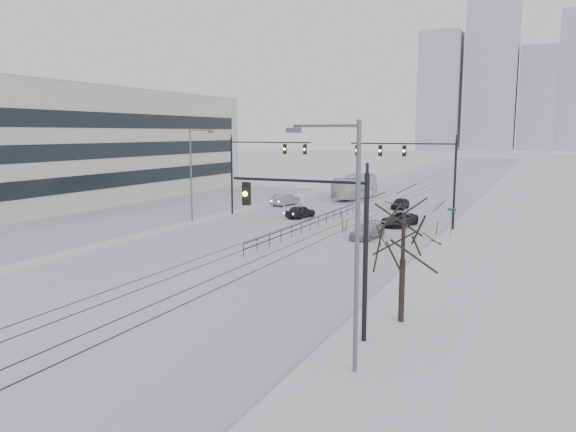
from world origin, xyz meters
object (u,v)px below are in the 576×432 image
object	(u,v)px
sedan_nb_right	(368,231)
bare_tree	(404,226)
sedan_sb_inner	(300,212)
sedan_nb_far	(400,203)
traffic_mast_near	(328,232)
sedan_nb_front	(399,219)
sedan_sb_outer	(285,200)
box_truck	(355,187)

from	to	relation	value
sedan_nb_right	bare_tree	bearing A→B (deg)	-61.39
sedan_sb_inner	sedan_nb_far	world-z (taller)	sedan_sb_inner
bare_tree	sedan_sb_inner	world-z (taller)	bare_tree
traffic_mast_near	sedan_nb_front	xyz separation A→B (m)	(-4.20, 29.62, -3.93)
traffic_mast_near	sedan_nb_far	xyz separation A→B (m)	(-6.98, 41.37, -3.94)
sedan_sb_inner	sedan_nb_right	size ratio (longest dim) A/B	0.89
sedan_sb_inner	sedan_nb_far	xyz separation A→B (m)	(7.56, 10.94, -0.02)
sedan_nb_right	sedan_nb_far	distance (m)	18.94
bare_tree	sedan_nb_front	world-z (taller)	bare_tree
sedan_sb_outer	sedan_nb_right	size ratio (longest dim) A/B	1.00
bare_tree	sedan_nb_far	size ratio (longest dim) A/B	1.66
sedan_sb_outer	sedan_nb_front	world-z (taller)	sedan_sb_outer
sedan_sb_inner	sedan_nb_front	bearing A→B (deg)	-173.60
traffic_mast_near	sedan_nb_front	distance (m)	30.18
bare_tree	sedan_nb_far	bearing A→B (deg)	103.75
sedan_nb_far	sedan_sb_inner	bearing A→B (deg)	-123.94
sedan_sb_inner	sedan_nb_right	xyz separation A→B (m)	(9.45, -7.91, -0.03)
sedan_sb_inner	sedan_nb_front	world-z (taller)	sedan_sb_inner
bare_tree	sedan_sb_inner	xyz separation A→B (m)	(-16.95, 27.43, -3.85)
traffic_mast_near	bare_tree	size ratio (longest dim) A/B	1.15
sedan_nb_right	box_truck	world-z (taller)	box_truck
sedan_nb_far	box_truck	bearing A→B (deg)	136.17
sedan_nb_front	sedan_nb_right	bearing A→B (deg)	-85.78
sedan_sb_inner	sedan_nb_far	bearing A→B (deg)	-113.81
sedan_nb_front	sedan_sb_inner	bearing A→B (deg)	-173.16
sedan_nb_front	box_truck	xyz separation A→B (m)	(-10.68, 19.52, 0.89)
sedan_nb_front	sedan_nb_far	distance (m)	12.06
sedan_sb_outer	sedan_nb_front	size ratio (longest dim) A/B	0.93
traffic_mast_near	sedan_nb_right	distance (m)	23.42
sedan_sb_outer	sedan_nb_front	distance (m)	18.34
sedan_nb_right	sedan_sb_inner	bearing A→B (deg)	147.67
sedan_sb_inner	sedan_sb_outer	bearing A→B (deg)	-45.16
sedan_nb_far	sedan_sb_outer	bearing A→B (deg)	-167.92
sedan_nb_front	bare_tree	bearing A→B (deg)	-64.75
sedan_sb_outer	traffic_mast_near	bearing A→B (deg)	128.39
sedan_nb_front	box_truck	world-z (taller)	box_truck
box_truck	traffic_mast_near	bearing A→B (deg)	108.18
sedan_nb_front	traffic_mast_near	bearing A→B (deg)	-70.63
bare_tree	sedan_sb_outer	xyz separation A→B (m)	(-22.54, 35.72, -3.79)
sedan_sb_outer	box_truck	size ratio (longest dim) A/B	0.39
traffic_mast_near	sedan_sb_inner	size ratio (longest dim) A/B	1.86
sedan_nb_front	sedan_nb_far	size ratio (longest dim) A/B	1.24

